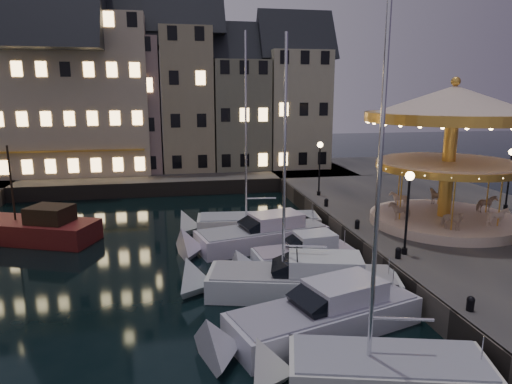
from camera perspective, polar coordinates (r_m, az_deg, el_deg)
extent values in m
plane|color=black|center=(21.26, 1.34, -13.18)|extent=(160.00, 160.00, 0.00)
cube|color=#474442|center=(31.77, 24.52, -4.33)|extent=(16.00, 56.00, 1.30)
cube|color=#474442|center=(47.70, -15.22, 1.64)|extent=(44.00, 12.00, 1.30)
cube|color=#47423A|center=(28.03, 10.91, -5.56)|extent=(0.15, 44.00, 1.30)
cube|color=#47423A|center=(41.69, -13.10, 0.25)|extent=(48.00, 0.15, 1.30)
cylinder|color=black|center=(23.99, 18.05, -7.04)|extent=(0.28, 0.28, 0.30)
cylinder|color=black|center=(23.48, 18.34, -3.00)|extent=(0.12, 0.12, 3.80)
sphere|color=#FFD18C|center=(23.05, 18.68, 1.92)|extent=(0.44, 0.44, 0.44)
cylinder|color=black|center=(35.93, 7.84, -0.15)|extent=(0.28, 0.28, 0.30)
cylinder|color=black|center=(35.60, 7.92, 2.60)|extent=(0.12, 0.12, 3.80)
sphere|color=#FFD18C|center=(35.31, 8.02, 5.87)|extent=(0.44, 0.44, 0.44)
cylinder|color=black|center=(35.80, 28.73, -1.64)|extent=(0.28, 0.28, 0.30)
cylinder|color=black|center=(35.47, 29.02, 1.11)|extent=(0.12, 0.12, 3.80)
sphere|color=#FFD18C|center=(35.18, 29.37, 4.38)|extent=(0.44, 0.44, 0.44)
cylinder|color=black|center=(18.99, 25.21, -12.71)|extent=(0.28, 0.28, 0.40)
sphere|color=black|center=(18.90, 25.27, -12.11)|extent=(0.30, 0.30, 0.30)
cylinder|color=black|center=(23.28, 17.34, -7.45)|extent=(0.28, 0.28, 0.40)
sphere|color=black|center=(23.21, 17.37, -6.94)|extent=(0.30, 0.30, 0.30)
cylinder|color=black|center=(27.56, 12.53, -4.09)|extent=(0.28, 0.28, 0.40)
sphere|color=black|center=(27.50, 12.55, -3.65)|extent=(0.30, 0.30, 0.30)
cylinder|color=black|center=(32.51, 8.77, -1.43)|extent=(0.28, 0.28, 0.40)
sphere|color=black|center=(32.46, 8.78, -1.05)|extent=(0.30, 0.30, 0.30)
cube|color=gray|center=(51.23, -28.49, 8.24)|extent=(5.00, 8.00, 11.00)
cube|color=slate|center=(49.83, -22.51, 9.29)|extent=(5.60, 8.00, 12.00)
cube|color=gray|center=(48.95, -15.51, 10.32)|extent=(6.20, 8.00, 13.00)
cube|color=gray|center=(48.80, -8.68, 11.21)|extent=(5.00, 8.00, 14.00)
cube|color=slate|center=(49.35, -2.20, 9.61)|extent=(5.60, 8.00, 11.00)
cube|color=#A9A587|center=(50.56, 4.70, 10.21)|extent=(6.20, 8.00, 12.00)
cube|color=#C0B294|center=(49.78, -22.60, 11.02)|extent=(16.00, 9.00, 15.00)
cube|color=silver|center=(15.97, 16.12, -21.26)|extent=(6.57, 3.85, 1.30)
cube|color=gray|center=(15.62, 16.27, -19.21)|extent=(6.23, 3.59, 0.10)
cylinder|color=silver|center=(13.51, 15.09, 0.56)|extent=(0.14, 0.14, 10.81)
cube|color=silver|center=(18.66, 8.56, -15.64)|extent=(8.14, 4.73, 1.30)
cube|color=gray|center=(18.36, 8.63, -13.79)|extent=(7.71, 4.42, 0.10)
cube|color=silver|center=(18.70, 11.02, -11.93)|extent=(3.37, 2.71, 0.80)
cube|color=black|center=(17.89, 7.02, -13.30)|extent=(1.75, 2.10, 0.99)
cube|color=silver|center=(21.48, 5.73, -11.65)|extent=(8.98, 4.64, 1.30)
cube|color=gray|center=(21.21, 5.77, -10.00)|extent=(8.51, 4.34, 0.10)
cube|color=silver|center=(21.11, 8.64, -8.94)|extent=(3.65, 2.67, 0.80)
cube|color=black|center=(21.08, 3.90, -9.15)|extent=(1.81, 2.08, 1.04)
cylinder|color=silver|center=(19.75, 3.62, 5.74)|extent=(0.14, 0.14, 11.59)
cube|color=silver|center=(24.45, 5.95, -8.60)|extent=(5.44, 2.56, 1.30)
cube|color=#96889B|center=(24.22, 5.99, -7.12)|extent=(5.16, 2.37, 0.10)
cube|color=silver|center=(24.32, 7.39, -6.00)|extent=(2.15, 1.72, 0.80)
cube|color=black|center=(23.96, 5.07, -6.48)|extent=(1.09, 1.50, 0.83)
cube|color=silver|center=(27.83, 0.77, -5.89)|extent=(8.29, 4.42, 1.30)
cube|color=gray|center=(27.63, 0.77, -4.57)|extent=(7.86, 4.12, 0.10)
cube|color=silver|center=(27.90, 2.54, -3.49)|extent=(3.38, 2.62, 0.80)
cube|color=black|center=(27.28, -0.43, -4.07)|extent=(1.70, 2.10, 1.00)
cube|color=silver|center=(30.56, 0.29, -4.21)|extent=(8.26, 3.20, 1.30)
cube|color=gray|center=(30.38, 0.29, -3.00)|extent=(7.84, 2.97, 0.10)
cylinder|color=silver|center=(29.35, -1.28, 7.19)|extent=(0.14, 0.14, 10.85)
cube|color=#591718|center=(32.15, -26.34, -4.51)|extent=(8.82, 5.81, 1.50)
cube|color=black|center=(30.96, -24.35, -2.62)|extent=(3.02, 2.77, 1.11)
cylinder|color=black|center=(32.12, -28.25, 0.71)|extent=(0.12, 0.12, 5.01)
cylinder|color=beige|center=(30.01, 22.36, -3.25)|extent=(8.69, 8.69, 0.54)
cylinder|color=gold|center=(29.30, 22.94, 3.62)|extent=(0.76, 0.76, 6.73)
cylinder|color=beige|center=(29.32, 22.92, 3.41)|extent=(8.03, 8.03, 0.20)
cylinder|color=gold|center=(29.35, 22.89, 3.03)|extent=(8.34, 8.34, 0.38)
cone|color=beige|center=(29.04, 23.52, 10.40)|extent=(9.99, 9.99, 1.74)
cylinder|color=gold|center=(29.07, 23.36, 8.59)|extent=(9.99, 9.99, 0.54)
sphere|color=gold|center=(29.04, 23.71, 12.54)|extent=(0.54, 0.54, 0.54)
imported|color=beige|center=(32.17, 25.97, -1.08)|extent=(1.81, 1.31, 1.09)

